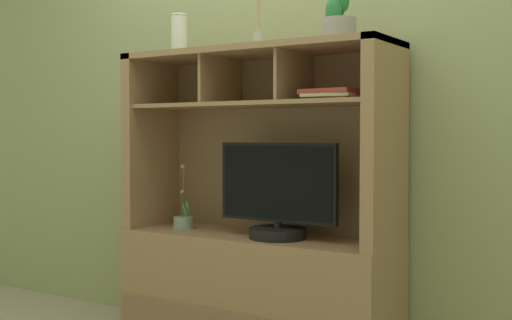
{
  "coord_description": "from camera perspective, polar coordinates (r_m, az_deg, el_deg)",
  "views": [
    {
      "loc": [
        1.71,
        -2.69,
        1.07
      ],
      "look_at": [
        0.0,
        0.0,
        0.95
      ],
      "focal_mm": 46.04,
      "sensor_mm": 36.0,
      "label": 1
    }
  ],
  "objects": [
    {
      "name": "diffuser_bottle",
      "position": [
        3.24,
        0.23,
        10.48
      ],
      "size": [
        0.05,
        0.05,
        0.27
      ],
      "color": "#AFB7A8",
      "rests_on": "media_console"
    },
    {
      "name": "potted_orchid",
      "position": [
        3.45,
        -6.32,
        -5.28
      ],
      "size": [
        0.12,
        0.12,
        0.34
      ],
      "color": "gray",
      "rests_on": "media_console"
    },
    {
      "name": "potted_succulent",
      "position": [
        2.99,
        7.19,
        11.83
      ],
      "size": [
        0.17,
        0.17,
        0.23
      ],
      "color": "gray",
      "rests_on": "media_console"
    },
    {
      "name": "magazine_stack_left",
      "position": [
        2.99,
        6.89,
        5.66
      ],
      "size": [
        0.26,
        0.28,
        0.05
      ],
      "color": "gold",
      "rests_on": "media_console"
    },
    {
      "name": "back_wall",
      "position": [
        3.42,
        2.3,
        7.77
      ],
      "size": [
        6.0,
        0.02,
        2.8
      ],
      "primitive_type": "cube",
      "color": "#939C6B",
      "rests_on": "ground"
    },
    {
      "name": "tv_monitor",
      "position": [
        3.09,
        1.89,
        -3.4
      ],
      "size": [
        0.62,
        0.27,
        0.45
      ],
      "color": "black",
      "rests_on": "media_console"
    },
    {
      "name": "media_console",
      "position": [
        3.25,
        0.08,
        -8.44
      ],
      "size": [
        1.39,
        0.48,
        1.49
      ],
      "color": "#9B7451",
      "rests_on": "ground"
    },
    {
      "name": "ceramic_vase",
      "position": [
        3.47,
        -6.69,
        10.83
      ],
      "size": [
        0.09,
        0.09,
        0.21
      ],
      "color": "silver",
      "rests_on": "media_console"
    }
  ]
}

